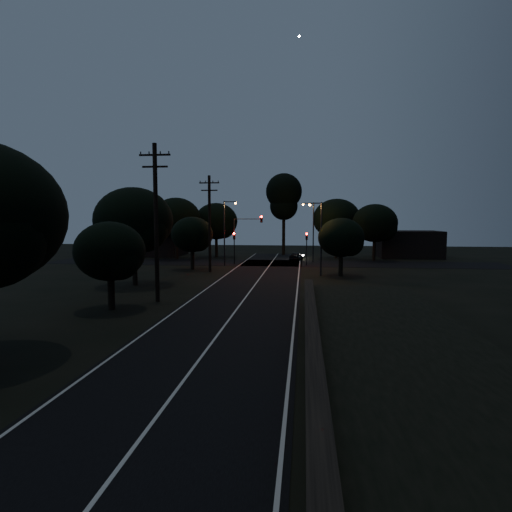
# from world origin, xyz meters

# --- Properties ---
(ground) EXTENTS (160.00, 160.00, 0.00)m
(ground) POSITION_xyz_m (0.00, 0.00, 0.00)
(ground) COLOR black
(road_surface) EXTENTS (60.00, 70.00, 0.03)m
(road_surface) POSITION_xyz_m (0.00, 31.12, 0.01)
(road_surface) COLOR black
(road_surface) RESTS_ON ground
(retaining_wall) EXTENTS (6.93, 26.00, 1.60)m
(retaining_wall) POSITION_xyz_m (7.74, 3.00, 0.62)
(retaining_wall) COLOR black
(retaining_wall) RESTS_ON ground
(utility_pole_mid) EXTENTS (2.20, 0.30, 11.00)m
(utility_pole_mid) POSITION_xyz_m (-6.00, 15.00, 5.74)
(utility_pole_mid) COLOR black
(utility_pole_mid) RESTS_ON ground
(utility_pole_far) EXTENTS (2.20, 0.30, 10.50)m
(utility_pole_far) POSITION_xyz_m (-6.00, 32.00, 5.48)
(utility_pole_far) COLOR black
(utility_pole_far) RESTS_ON ground
(tree_left_b) EXTENTS (4.45, 4.45, 5.66)m
(tree_left_b) POSITION_xyz_m (-7.84, 11.91, 3.67)
(tree_left_b) COLOR black
(tree_left_b) RESTS_ON ground
(tree_left_c) EXTENTS (6.78, 6.78, 8.56)m
(tree_left_c) POSITION_xyz_m (-10.26, 21.86, 5.53)
(tree_left_c) COLOR black
(tree_left_c) RESTS_ON ground
(tree_left_d) EXTENTS (4.78, 4.78, 6.07)m
(tree_left_d) POSITION_xyz_m (-8.33, 33.90, 3.93)
(tree_left_d) COLOR black
(tree_left_d) RESTS_ON ground
(tree_far_nw) EXTENTS (6.49, 6.49, 8.22)m
(tree_far_nw) POSITION_xyz_m (-8.77, 49.87, 5.32)
(tree_far_nw) COLOR black
(tree_far_nw) RESTS_ON ground
(tree_far_w) EXTENTS (6.94, 6.94, 8.85)m
(tree_far_w) POSITION_xyz_m (-13.75, 45.86, 5.75)
(tree_far_w) COLOR black
(tree_far_w) RESTS_ON ground
(tree_far_ne) EXTENTS (6.93, 6.93, 8.76)m
(tree_far_ne) POSITION_xyz_m (9.25, 49.86, 5.67)
(tree_far_ne) COLOR black
(tree_far_ne) RESTS_ON ground
(tree_far_e) EXTENTS (6.20, 6.20, 7.87)m
(tree_far_e) POSITION_xyz_m (14.22, 46.87, 5.10)
(tree_far_e) COLOR black
(tree_far_e) RESTS_ON ground
(tree_right_a) EXTENTS (4.65, 4.65, 5.92)m
(tree_right_a) POSITION_xyz_m (8.16, 29.91, 3.83)
(tree_right_a) COLOR black
(tree_right_a) RESTS_ON ground
(tall_pine) EXTENTS (5.75, 5.75, 13.06)m
(tall_pine) POSITION_xyz_m (1.00, 55.00, 9.41)
(tall_pine) COLOR black
(tall_pine) RESTS_ON ground
(building_left) EXTENTS (10.00, 8.00, 4.40)m
(building_left) POSITION_xyz_m (-20.00, 52.00, 2.20)
(building_left) COLOR black
(building_left) RESTS_ON ground
(building_right) EXTENTS (9.00, 7.00, 4.00)m
(building_right) POSITION_xyz_m (20.00, 53.00, 2.00)
(building_right) COLOR black
(building_right) RESTS_ON ground
(signal_left) EXTENTS (0.28, 0.35, 4.10)m
(signal_left) POSITION_xyz_m (-4.60, 39.99, 2.84)
(signal_left) COLOR black
(signal_left) RESTS_ON ground
(signal_right) EXTENTS (0.28, 0.35, 4.10)m
(signal_right) POSITION_xyz_m (4.60, 39.99, 2.84)
(signal_right) COLOR black
(signal_right) RESTS_ON ground
(signal_mast) EXTENTS (3.70, 0.35, 6.25)m
(signal_mast) POSITION_xyz_m (-2.91, 39.99, 4.34)
(signal_mast) COLOR black
(signal_mast) RESTS_ON ground
(streetlight_a) EXTENTS (1.66, 0.26, 8.00)m
(streetlight_a) POSITION_xyz_m (-5.31, 38.00, 4.64)
(streetlight_a) COLOR black
(streetlight_a) RESTS_ON ground
(streetlight_b) EXTENTS (1.66, 0.26, 8.00)m
(streetlight_b) POSITION_xyz_m (5.31, 44.00, 4.64)
(streetlight_b) COLOR black
(streetlight_b) RESTS_ON ground
(streetlight_c) EXTENTS (1.46, 0.26, 7.50)m
(streetlight_c) POSITION_xyz_m (5.83, 30.00, 4.35)
(streetlight_c) COLOR black
(streetlight_c) RESTS_ON ground
(car) EXTENTS (2.13, 3.70, 1.19)m
(car) POSITION_xyz_m (3.20, 46.00, 0.59)
(car) COLOR black
(car) RESTS_ON ground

